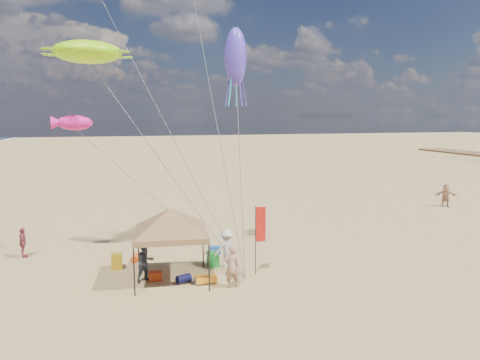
{
  "coord_description": "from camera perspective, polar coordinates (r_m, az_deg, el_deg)",
  "views": [
    {
      "loc": [
        -5.88,
        -17.09,
        7.05
      ],
      "look_at": [
        0.0,
        3.0,
        4.0
      ],
      "focal_mm": 33.18,
      "sensor_mm": 36.0,
      "label": 1
    }
  ],
  "objects": [
    {
      "name": "crate_grey",
      "position": [
        19.23,
        -5.32,
        -12.8
      ],
      "size": [
        0.34,
        0.3,
        0.28
      ],
      "primitive_type": "cube",
      "color": "gray",
      "rests_on": "ground"
    },
    {
      "name": "turtle_kite",
      "position": [
        22.57,
        -19.05,
        15.28
      ],
      "size": [
        3.29,
        2.7,
        1.05
      ],
      "primitive_type": "ellipsoid",
      "rotation": [
        0.0,
        0.0,
        -0.05
      ],
      "color": "#A0FB0B",
      "rests_on": "ground"
    },
    {
      "name": "chair_yellow",
      "position": [
        21.64,
        -15.57,
        -10.06
      ],
      "size": [
        0.5,
        0.5,
        0.7
      ],
      "primitive_type": "cube",
      "color": "gold",
      "rests_on": "ground"
    },
    {
      "name": "cooler_blue",
      "position": [
        23.09,
        -3.26,
        -9.0
      ],
      "size": [
        0.54,
        0.38,
        0.38
      ],
      "primitive_type": "cube",
      "color": "#1444A8",
      "rests_on": "ground"
    },
    {
      "name": "canopy_tent",
      "position": [
        18.98,
        -8.92,
        -3.96
      ],
      "size": [
        5.91,
        5.91,
        3.67
      ],
      "color": "black",
      "rests_on": "ground"
    },
    {
      "name": "feather_flag",
      "position": [
        19.72,
        2.49,
        -6.27
      ],
      "size": [
        0.48,
        0.04,
        3.14
      ],
      "color": "black",
      "rests_on": "ground"
    },
    {
      "name": "ground",
      "position": [
        19.4,
        2.55,
        -13.03
      ],
      "size": [
        280.0,
        280.0,
        0.0
      ],
      "primitive_type": "plane",
      "color": "tan",
      "rests_on": "ground"
    },
    {
      "name": "person_far_a",
      "position": [
        24.85,
        -26.14,
        -7.25
      ],
      "size": [
        0.54,
        0.94,
        1.51
      ],
      "primitive_type": "imported",
      "rotation": [
        0.0,
        0.0,
        1.77
      ],
      "color": "#953943",
      "rests_on": "ground"
    },
    {
      "name": "bag_orange",
      "position": [
        22.46,
        -13.23,
        -9.74
      ],
      "size": [
        0.54,
        0.69,
        0.36
      ],
      "primitive_type": "cylinder",
      "rotation": [
        0.0,
        1.57,
        1.22
      ],
      "color": "#E3450C",
      "rests_on": "ground"
    },
    {
      "name": "bag_navy",
      "position": [
        19.45,
        -7.26,
        -12.47
      ],
      "size": [
        0.69,
        0.54,
        0.36
      ],
      "primitive_type": "cylinder",
      "rotation": [
        0.0,
        1.57,
        0.35
      ],
      "color": "#0D0D39",
      "rests_on": "ground"
    },
    {
      "name": "person_far_c",
      "position": [
        37.99,
        24.95,
        -1.8
      ],
      "size": [
        1.7,
        1.35,
        1.81
      ],
      "primitive_type": "imported",
      "rotation": [
        0.0,
        0.0,
        5.72
      ],
      "color": "tan",
      "rests_on": "ground"
    },
    {
      "name": "beach_cart",
      "position": [
        19.28,
        -4.39,
        -12.55
      ],
      "size": [
        0.9,
        0.5,
        0.24
      ],
      "primitive_type": "cube",
      "color": "orange",
      "rests_on": "ground"
    },
    {
      "name": "person_near_c",
      "position": [
        20.96,
        -1.76,
        -8.78
      ],
      "size": [
        1.26,
        0.86,
        1.8
      ],
      "primitive_type": "imported",
      "rotation": [
        0.0,
        0.0,
        3.31
      ],
      "color": "beige",
      "rests_on": "ground"
    },
    {
      "name": "person_near_a",
      "position": [
        18.56,
        -1.06,
        -11.08
      ],
      "size": [
        0.69,
        0.48,
        1.79
      ],
      "primitive_type": "imported",
      "rotation": [
        0.0,
        0.0,
        3.23
      ],
      "color": "tan",
      "rests_on": "ground"
    },
    {
      "name": "squid_kite",
      "position": [
        22.04,
        -0.57,
        15.54
      ],
      "size": [
        1.27,
        1.27,
        2.77
      ],
      "primitive_type": "ellipsoid",
      "rotation": [
        0.0,
        0.0,
        0.21
      ],
      "color": "#503BC9",
      "rests_on": "ground"
    },
    {
      "name": "cooler_red",
      "position": [
        19.89,
        -10.87,
        -12.04
      ],
      "size": [
        0.54,
        0.38,
        0.38
      ],
      "primitive_type": "cube",
      "color": "#B0320E",
      "rests_on": "ground"
    },
    {
      "name": "fish_kite",
      "position": [
        22.79,
        -20.47,
        6.92
      ],
      "size": [
        1.81,
        1.28,
        0.73
      ],
      "primitive_type": "ellipsoid",
      "rotation": [
        0.0,
        0.0,
        0.31
      ],
      "color": "#F61A99",
      "rests_on": "ground"
    },
    {
      "name": "chair_green",
      "position": [
        21.25,
        -3.5,
        -10.1
      ],
      "size": [
        0.5,
        0.5,
        0.7
      ],
      "primitive_type": "cube",
      "color": "green",
      "rests_on": "ground"
    },
    {
      "name": "person_near_b",
      "position": [
        19.67,
        -12.04,
        -10.29
      ],
      "size": [
        1.02,
        0.94,
        1.69
      ],
      "primitive_type": "imported",
      "rotation": [
        0.0,
        0.0,
        0.47
      ],
      "color": "#363C4A",
      "rests_on": "ground"
    }
  ]
}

